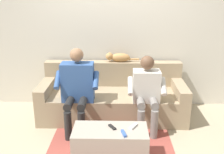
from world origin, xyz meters
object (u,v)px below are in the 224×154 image
(coffee_table, at_px, (110,145))
(remote_black, at_px, (112,127))
(person_left_seated, at_px, (147,90))
(person_right_seated, at_px, (77,86))
(remote_blue, at_px, (124,133))
(remote_white, at_px, (133,126))
(cat_on_backrest, at_px, (118,57))
(couch, at_px, (113,98))

(coffee_table, height_order, remote_black, remote_black)
(person_left_seated, xyz_separation_m, person_right_seated, (0.97, 0.01, 0.05))
(person_left_seated, xyz_separation_m, remote_blue, (0.33, 0.91, -0.17))
(person_left_seated, xyz_separation_m, remote_black, (0.46, 0.77, -0.17))
(person_right_seated, height_order, remote_black, person_right_seated)
(remote_white, height_order, remote_blue, remote_white)
(coffee_table, bearing_deg, remote_black, -119.82)
(remote_white, bearing_deg, coffee_table, 133.94)
(person_right_seated, distance_m, cat_on_backrest, 0.95)
(person_right_seated, relative_size, remote_black, 9.31)
(cat_on_backrest, bearing_deg, coffee_table, 86.92)
(remote_white, xyz_separation_m, remote_black, (0.24, 0.02, -0.00))
(remote_white, height_order, remote_black, remote_white)
(person_left_seated, height_order, remote_white, person_left_seated)
(coffee_table, bearing_deg, couch, -90.00)
(person_right_seated, bearing_deg, remote_white, 135.31)
(person_left_seated, distance_m, remote_blue, 0.99)
(person_right_seated, bearing_deg, cat_on_backrest, -128.04)
(couch, relative_size, person_right_seated, 1.91)
(person_left_seated, distance_m, person_right_seated, 0.97)
(person_left_seated, bearing_deg, cat_on_backrest, -60.65)
(person_left_seated, relative_size, remote_blue, 7.72)
(remote_blue, bearing_deg, person_left_seated, -34.14)
(couch, distance_m, person_right_seated, 0.75)
(person_right_seated, bearing_deg, person_left_seated, -179.55)
(remote_blue, relative_size, remote_black, 1.10)
(cat_on_backrest, height_order, remote_blue, cat_on_backrest)
(person_left_seated, height_order, person_right_seated, person_right_seated)
(cat_on_backrest, distance_m, remote_black, 1.55)
(remote_white, bearing_deg, remote_black, 126.31)
(coffee_table, bearing_deg, remote_white, -168.07)
(remote_white, relative_size, remote_black, 1.15)
(couch, height_order, cat_on_backrest, cat_on_backrest)
(person_left_seated, bearing_deg, remote_black, 58.93)
(cat_on_backrest, distance_m, remote_blue, 1.69)
(person_right_seated, height_order, remote_blue, person_right_seated)
(remote_blue, bearing_deg, person_right_seated, 21.05)
(coffee_table, bearing_deg, person_left_seated, -121.01)
(couch, relative_size, remote_black, 17.75)
(couch, bearing_deg, remote_black, 91.04)
(couch, height_order, person_left_seated, person_left_seated)
(person_left_seated, relative_size, remote_white, 7.38)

